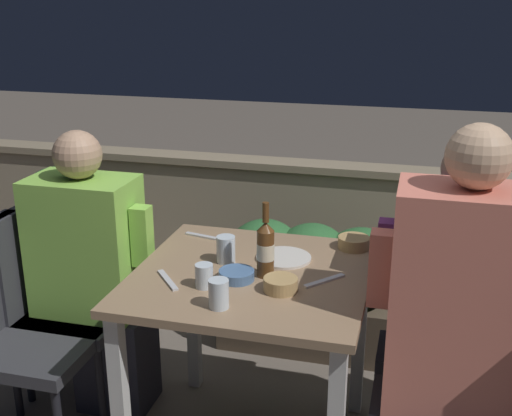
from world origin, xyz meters
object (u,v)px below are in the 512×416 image
object	(u,v)px
beer_bottle	(266,248)
person_coral_top	(449,338)
chair_left_far	(53,287)
potted_plant	(62,225)
chair_right_near	(510,391)
person_purple_stripe	(445,310)
person_green_blouse	(96,275)
chair_right_far	(501,341)
chair_left_near	(10,318)

from	to	relation	value
beer_bottle	person_coral_top	bearing A→B (deg)	-12.53
chair_left_far	potted_plant	distance (m)	0.80
potted_plant	chair_right_near	bearing A→B (deg)	-24.96
potted_plant	person_purple_stripe	bearing A→B (deg)	-19.43
person_green_blouse	person_coral_top	world-z (taller)	person_coral_top
chair_right_far	chair_left_near	bearing A→B (deg)	-170.64
chair_left_near	chair_left_far	world-z (taller)	same
chair_left_far	person_coral_top	size ratio (longest dim) A/B	0.64
person_green_blouse	chair_right_far	distance (m)	1.58
chair_left_near	chair_right_near	xyz separation A→B (m)	(1.79, -0.02, 0.00)
chair_left_far	chair_right_near	distance (m)	1.80
chair_left_far	beer_bottle	distance (m)	1.03
chair_left_near	chair_right_far	xyz separation A→B (m)	(1.79, 0.30, 0.00)
chair_left_near	chair_right_far	bearing A→B (deg)	9.36
person_green_blouse	chair_right_far	xyz separation A→B (m)	(1.57, 0.01, -0.08)
chair_left_near	chair_right_near	world-z (taller)	same
chair_right_far	chair_right_near	bearing A→B (deg)	-90.65
chair_right_far	potted_plant	distance (m)	2.27
person_green_blouse	beer_bottle	size ratio (longest dim) A/B	4.43
person_green_blouse	person_coral_top	distance (m)	1.41
chair_right_near	person_coral_top	world-z (taller)	person_coral_top
chair_left_far	chair_right_near	bearing A→B (deg)	-9.54
chair_left_far	beer_bottle	size ratio (longest dim) A/B	3.23
chair_left_far	chair_right_near	size ratio (longest dim) A/B	1.00
person_coral_top	beer_bottle	bearing A→B (deg)	167.47
chair_left_near	potted_plant	world-z (taller)	chair_left_near
person_coral_top	chair_right_near	bearing A→B (deg)	0.00
person_purple_stripe	beer_bottle	size ratio (longest dim) A/B	4.58
chair_left_near	beer_bottle	world-z (taller)	beer_bottle
person_green_blouse	potted_plant	xyz separation A→B (m)	(-0.58, 0.70, -0.09)
chair_left_near	beer_bottle	xyz separation A→B (m)	(0.97, 0.12, 0.34)
chair_right_near	person_purple_stripe	distance (m)	0.38
chair_left_near	potted_plant	distance (m)	1.05
person_coral_top	person_purple_stripe	world-z (taller)	person_coral_top
chair_right_near	person_purple_stripe	size ratio (longest dim) A/B	0.71
person_green_blouse	person_purple_stripe	xyz separation A→B (m)	(1.37, 0.01, 0.02)
potted_plant	chair_left_near	bearing A→B (deg)	-69.57
person_green_blouse	person_coral_top	xyz separation A→B (m)	(1.37, -0.30, 0.08)
chair_left_far	person_purple_stripe	xyz separation A→B (m)	(1.57, 0.01, 0.10)
person_purple_stripe	chair_left_far	bearing A→B (deg)	-179.47
chair_left_near	potted_plant	bearing A→B (deg)	110.43
chair_right_near	potted_plant	size ratio (longest dim) A/B	1.05
chair_left_near	person_green_blouse	distance (m)	0.36
chair_right_near	beer_bottle	xyz separation A→B (m)	(-0.82, 0.14, 0.34)
chair_left_near	beer_bottle	distance (m)	1.03
person_green_blouse	chair_right_far	size ratio (longest dim) A/B	1.37
chair_left_near	chair_left_far	distance (m)	0.28
chair_right_near	chair_right_far	world-z (taller)	same
chair_left_far	person_green_blouse	xyz separation A→B (m)	(0.20, 0.00, 0.08)
chair_right_far	beer_bottle	size ratio (longest dim) A/B	3.23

